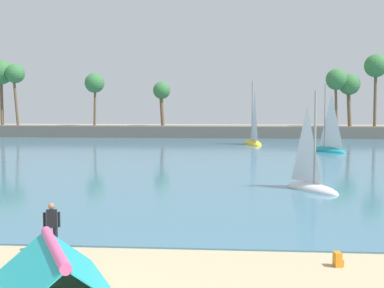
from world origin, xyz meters
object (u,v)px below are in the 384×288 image
sailboat_far_left (327,145)px  person_at_waterline (52,226)px  folded_kite (55,260)px  sailboat_near_shore (311,180)px  backpack_near_kite (338,260)px  sailboat_toward_headland (253,138)px

sailboat_far_left → person_at_waterline: bearing=-111.9°
folded_kite → sailboat_far_left: (14.39, 42.32, -0.09)m
person_at_waterline → sailboat_near_shore: size_ratio=0.28×
backpack_near_kite → person_at_waterline: bearing=175.7°
backpack_near_kite → sailboat_near_shore: size_ratio=0.07×
sailboat_near_shore → sailboat_toward_headland: bearing=93.2°
person_at_waterline → backpack_near_kite: size_ratio=3.78×
sailboat_toward_headland → sailboat_far_left: 12.22m
folded_kite → sailboat_toward_headland: bearing=82.3°
sailboat_near_shore → sailboat_toward_headland: 35.32m
person_at_waterline → sailboat_near_shore: sailboat_near_shore is taller
folded_kite → sailboat_near_shore: size_ratio=0.81×
folded_kite → sailboat_toward_headland: (7.00, 52.05, -0.01)m
person_at_waterline → backpack_near_kite: (9.05, -0.68, -0.69)m
sailboat_far_left → sailboat_near_shore: bearing=-102.0°
person_at_waterline → sailboat_far_left: sailboat_far_left is taller
folded_kite → person_at_waterline: (-1.30, 3.38, 0.06)m
person_at_waterline → sailboat_far_left: (15.69, 38.94, -0.15)m
folded_kite → backpack_near_kite: folded_kite is taller
sailboat_toward_headland → person_at_waterline: bearing=-99.7°
folded_kite → sailboat_near_shore: sailboat_near_shore is taller
sailboat_near_shore → sailboat_far_left: bearing=78.0°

